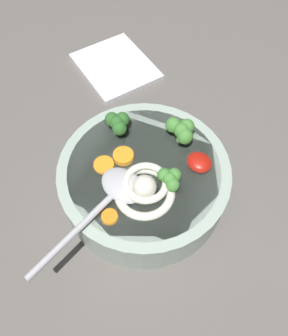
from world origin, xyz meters
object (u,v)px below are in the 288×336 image
(folded_napkin, at_px, (115,66))
(soup_spoon, at_px, (115,193))
(soup_bowl, at_px, (144,180))
(noodle_pile, at_px, (144,189))

(folded_napkin, bearing_deg, soup_spoon, 138.89)
(folded_napkin, bearing_deg, soup_bowl, 146.91)
(soup_bowl, height_order, noodle_pile, noodle_pile)
(soup_bowl, height_order, soup_spoon, soup_spoon)
(noodle_pile, bearing_deg, soup_bowl, -44.16)
(soup_bowl, distance_m, noodle_pile, 0.06)
(soup_spoon, distance_m, folded_napkin, 0.31)
(noodle_pile, relative_size, soup_spoon, 0.48)
(soup_bowl, relative_size, soup_spoon, 1.32)
(folded_napkin, bearing_deg, noodle_pile, 145.59)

